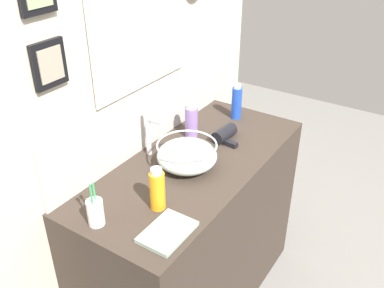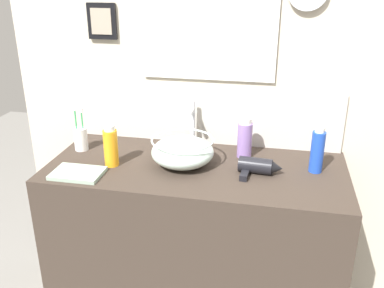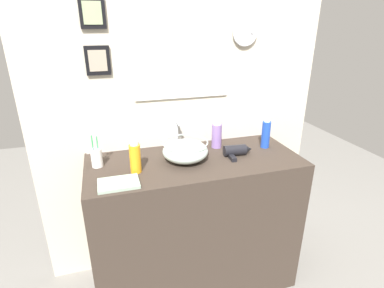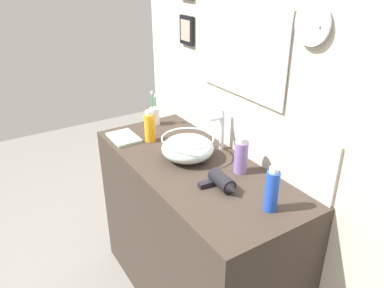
{
  "view_description": "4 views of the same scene",
  "coord_description": "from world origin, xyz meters",
  "px_view_note": "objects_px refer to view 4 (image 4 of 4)",
  "views": [
    {
      "loc": [
        -1.38,
        -0.89,
        1.97
      ],
      "look_at": [
        -0.02,
        0.0,
        1.01
      ],
      "focal_mm": 40.0,
      "sensor_mm": 36.0,
      "label": 1
    },
    {
      "loc": [
        0.32,
        -1.62,
        1.7
      ],
      "look_at": [
        -0.02,
        0.0,
        1.01
      ],
      "focal_mm": 40.0,
      "sensor_mm": 36.0,
      "label": 2
    },
    {
      "loc": [
        -0.48,
        -1.55,
        1.67
      ],
      "look_at": [
        -0.02,
        0.0,
        1.01
      ],
      "focal_mm": 28.0,
      "sensor_mm": 36.0,
      "label": 3
    },
    {
      "loc": [
        1.38,
        -0.89,
        1.82
      ],
      "look_at": [
        -0.02,
        0.0,
        1.01
      ],
      "focal_mm": 35.0,
      "sensor_mm": 36.0,
      "label": 4
    }
  ],
  "objects_px": {
    "lotion_bottle": "(272,190)",
    "hand_towel": "(124,138)",
    "toothbrush_cup": "(155,116)",
    "shampoo_bottle": "(150,127)",
    "glass_bowl_sink": "(187,148)",
    "soap_dispenser": "(241,156)",
    "faucet": "(221,128)",
    "hair_drier": "(222,182)"
  },
  "relations": [
    {
      "from": "hair_drier",
      "to": "soap_dispenser",
      "type": "height_order",
      "value": "soap_dispenser"
    },
    {
      "from": "glass_bowl_sink",
      "to": "toothbrush_cup",
      "type": "distance_m",
      "value": 0.5
    },
    {
      "from": "soap_dispenser",
      "to": "hand_towel",
      "type": "distance_m",
      "value": 0.73
    },
    {
      "from": "hair_drier",
      "to": "soap_dispenser",
      "type": "relative_size",
      "value": 1.01
    },
    {
      "from": "lotion_bottle",
      "to": "hand_towel",
      "type": "relative_size",
      "value": 0.96
    },
    {
      "from": "faucet",
      "to": "lotion_bottle",
      "type": "xyz_separation_m",
      "value": [
        0.55,
        -0.15,
        -0.03
      ]
    },
    {
      "from": "toothbrush_cup",
      "to": "shampoo_bottle",
      "type": "distance_m",
      "value": 0.24
    },
    {
      "from": "faucet",
      "to": "hair_drier",
      "type": "distance_m",
      "value": 0.4
    },
    {
      "from": "toothbrush_cup",
      "to": "shampoo_bottle",
      "type": "height_order",
      "value": "toothbrush_cup"
    },
    {
      "from": "toothbrush_cup",
      "to": "hand_towel",
      "type": "relative_size",
      "value": 1.04
    },
    {
      "from": "soap_dispenser",
      "to": "faucet",
      "type": "bearing_deg",
      "value": 165.7
    },
    {
      "from": "glass_bowl_sink",
      "to": "faucet",
      "type": "relative_size",
      "value": 1.19
    },
    {
      "from": "hair_drier",
      "to": "shampoo_bottle",
      "type": "height_order",
      "value": "shampoo_bottle"
    },
    {
      "from": "glass_bowl_sink",
      "to": "lotion_bottle",
      "type": "relative_size",
      "value": 1.36
    },
    {
      "from": "hand_towel",
      "to": "shampoo_bottle",
      "type": "bearing_deg",
      "value": 49.39
    },
    {
      "from": "lotion_bottle",
      "to": "hand_towel",
      "type": "xyz_separation_m",
      "value": [
        -0.95,
        -0.23,
        -0.08
      ]
    },
    {
      "from": "shampoo_bottle",
      "to": "toothbrush_cup",
      "type": "bearing_deg",
      "value": 146.79
    },
    {
      "from": "lotion_bottle",
      "to": "soap_dispenser",
      "type": "xyz_separation_m",
      "value": [
        -0.3,
        0.09,
        -0.01
      ]
    },
    {
      "from": "hand_towel",
      "to": "glass_bowl_sink",
      "type": "bearing_deg",
      "value": 24.3
    },
    {
      "from": "glass_bowl_sink",
      "to": "toothbrush_cup",
      "type": "relative_size",
      "value": 1.27
    },
    {
      "from": "soap_dispenser",
      "to": "hair_drier",
      "type": "bearing_deg",
      "value": -65.7
    },
    {
      "from": "toothbrush_cup",
      "to": "lotion_bottle",
      "type": "xyz_separation_m",
      "value": [
        1.05,
        -0.02,
        0.04
      ]
    },
    {
      "from": "soap_dispenser",
      "to": "hand_towel",
      "type": "xyz_separation_m",
      "value": [
        -0.65,
        -0.32,
        -0.08
      ]
    },
    {
      "from": "glass_bowl_sink",
      "to": "shampoo_bottle",
      "type": "distance_m",
      "value": 0.3
    },
    {
      "from": "toothbrush_cup",
      "to": "lotion_bottle",
      "type": "bearing_deg",
      "value": -1.02
    },
    {
      "from": "faucet",
      "to": "soap_dispenser",
      "type": "relative_size",
      "value": 1.24
    },
    {
      "from": "glass_bowl_sink",
      "to": "toothbrush_cup",
      "type": "bearing_deg",
      "value": 171.95
    },
    {
      "from": "hair_drier",
      "to": "lotion_bottle",
      "type": "bearing_deg",
      "value": 16.76
    },
    {
      "from": "hair_drier",
      "to": "shampoo_bottle",
      "type": "xyz_separation_m",
      "value": [
        -0.62,
        -0.04,
        0.05
      ]
    },
    {
      "from": "glass_bowl_sink",
      "to": "shampoo_bottle",
      "type": "xyz_separation_m",
      "value": [
        -0.3,
        -0.06,
        0.02
      ]
    },
    {
      "from": "hair_drier",
      "to": "faucet",
      "type": "bearing_deg",
      "value": 145.17
    },
    {
      "from": "lotion_bottle",
      "to": "toothbrush_cup",
      "type": "bearing_deg",
      "value": 178.98
    },
    {
      "from": "faucet",
      "to": "hand_towel",
      "type": "bearing_deg",
      "value": -135.91
    },
    {
      "from": "glass_bowl_sink",
      "to": "faucet",
      "type": "xyz_separation_m",
      "value": [
        0.0,
        0.21,
        0.06
      ]
    },
    {
      "from": "soap_dispenser",
      "to": "hand_towel",
      "type": "bearing_deg",
      "value": -153.55
    },
    {
      "from": "lotion_bottle",
      "to": "shampoo_bottle",
      "type": "bearing_deg",
      "value": -172.44
    },
    {
      "from": "shampoo_bottle",
      "to": "hand_towel",
      "type": "distance_m",
      "value": 0.17
    },
    {
      "from": "hair_drier",
      "to": "toothbrush_cup",
      "type": "bearing_deg",
      "value": 173.85
    },
    {
      "from": "hair_drier",
      "to": "soap_dispenser",
      "type": "xyz_separation_m",
      "value": [
        -0.07,
        0.16,
        0.06
      ]
    },
    {
      "from": "hair_drier",
      "to": "lotion_bottle",
      "type": "distance_m",
      "value": 0.25
    },
    {
      "from": "shampoo_bottle",
      "to": "hand_towel",
      "type": "height_order",
      "value": "shampoo_bottle"
    },
    {
      "from": "hair_drier",
      "to": "lotion_bottle",
      "type": "xyz_separation_m",
      "value": [
        0.23,
        0.07,
        0.06
      ]
    }
  ]
}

